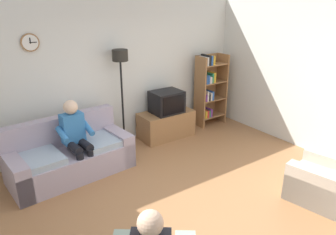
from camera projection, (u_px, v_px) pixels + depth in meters
The scene contains 10 objects.
ground_plane at pixel (201, 207), 4.40m from camera, with size 12.00×12.00×0.00m, color #9E6B42.
back_wall_assembly at pixel (111, 75), 5.97m from camera, with size 6.20×0.17×2.70m.
right_wall at pixel (332, 82), 5.45m from camera, with size 0.12×5.80×2.70m, color silver.
couch at pixel (70, 156), 5.14m from camera, with size 1.97×1.04×0.90m.
tv_stand at pixel (166, 124), 6.55m from camera, with size 1.10×0.56×0.53m.
tv at pixel (167, 102), 6.36m from camera, with size 0.60×0.49×0.44m.
bookshelf at pixel (209, 89), 7.05m from camera, with size 0.68×0.36×1.58m.
floor_lamp at pixel (121, 72), 5.73m from camera, with size 0.28×0.28×1.85m.
armchair_near_bookshelf at pixel (328, 182), 4.46m from camera, with size 0.95×1.01×0.90m.
person_on_couch at pixel (76, 135), 4.97m from camera, with size 0.54×0.56×1.24m.
Camera 1 is at (-2.47, -2.77, 2.70)m, focal length 34.22 mm.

